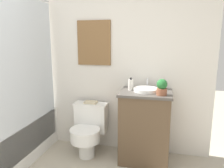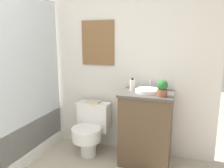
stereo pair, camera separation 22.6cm
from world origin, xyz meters
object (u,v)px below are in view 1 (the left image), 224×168
Objects in this scene: potted_plant at (162,87)px; toilet at (88,128)px; book_on_tank at (91,102)px; sink at (146,90)px; soap_bottle at (131,85)px.

toilet is at bearing 173.19° from potted_plant.
book_on_tank is (-0.00, 0.12, 0.31)m from toilet.
toilet is at bearing -177.66° from sink.
potted_plant is 0.98m from book_on_tank.
toilet is 0.33m from book_on_tank.
soap_bottle reaches higher than toilet.
sink is 0.19m from soap_bottle.
sink is 1.81× the size of potted_plant.
soap_bottle is 0.85× the size of potted_plant.
potted_plant is (0.18, -0.14, 0.07)m from sink.
sink reaches higher than book_on_tank.
potted_plant reaches higher than book_on_tank.
toilet is 3.63× the size of potted_plant.
toilet is 1.10m from potted_plant.
soap_bottle is (-0.19, 0.02, 0.05)m from sink.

